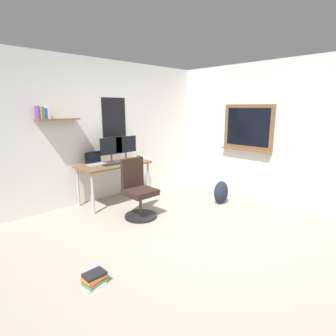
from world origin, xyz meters
TOP-DOWN VIEW (x-y plane):
  - ground_plane at (0.00, 0.00)m, footprint 5.20×5.20m
  - wall_back at (-0.00, 2.45)m, footprint 5.00×0.30m
  - wall_right at (2.45, 0.03)m, footprint 0.22×5.00m
  - desk at (0.01, 2.05)m, footprint 1.31×0.64m
  - office_chair at (-0.11, 1.19)m, footprint 0.52×0.52m
  - laptop at (-0.28, 2.20)m, footprint 0.31×0.21m
  - monitor_primary at (0.05, 2.15)m, footprint 0.46×0.17m
  - monitor_secondary at (0.37, 2.15)m, footprint 0.46×0.17m
  - keyboard at (-0.05, 1.97)m, footprint 0.37×0.13m
  - computer_mouse at (0.23, 1.97)m, footprint 0.10×0.06m
  - coffee_mug at (0.57, 2.02)m, footprint 0.08×0.08m
  - backpack at (1.37, 0.61)m, footprint 0.32×0.22m
  - book_stack_on_floor at (-1.53, 0.10)m, footprint 0.25×0.20m

SIDE VIEW (x-z plane):
  - ground_plane at x=0.00m, z-range 0.00..0.00m
  - book_stack_on_floor at x=-1.53m, z-range 0.00..0.13m
  - backpack at x=1.37m, z-range 0.00..0.42m
  - office_chair at x=-0.11m, z-range -0.07..0.88m
  - desk at x=0.01m, z-range 0.29..1.03m
  - keyboard at x=-0.05m, z-range 0.74..0.76m
  - computer_mouse at x=0.23m, z-range 0.74..0.77m
  - coffee_mug at x=0.57m, z-range 0.74..0.83m
  - laptop at x=-0.28m, z-range 0.68..0.90m
  - monitor_primary at x=0.05m, z-range 0.77..1.24m
  - monitor_secondary at x=0.37m, z-range 0.77..1.24m
  - wall_right at x=2.45m, z-range 0.00..2.60m
  - wall_back at x=0.00m, z-range 0.00..2.60m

